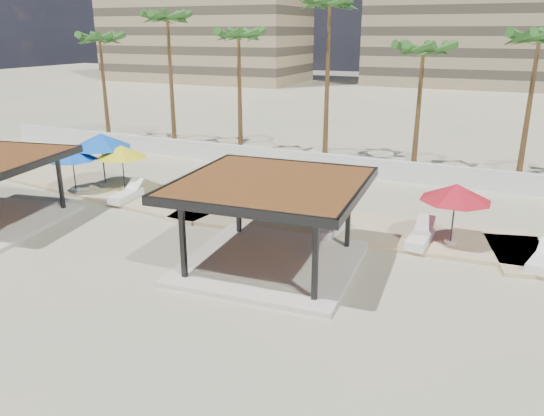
# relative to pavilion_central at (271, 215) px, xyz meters

# --- Properties ---
(ground) EXTENTS (200.00, 200.00, 0.00)m
(ground) POSITION_rel_pavilion_central_xyz_m (-0.67, -2.14, -1.98)
(ground) COLOR tan
(ground) RESTS_ON ground
(promenade) EXTENTS (44.45, 7.97, 0.24)m
(promenade) POSITION_rel_pavilion_central_xyz_m (1.33, 5.52, -1.92)
(promenade) COLOR #C6B284
(promenade) RESTS_ON ground
(boundary_wall) EXTENTS (56.00, 0.30, 1.20)m
(boundary_wall) POSITION_rel_pavilion_central_xyz_m (-0.67, 13.86, -1.38)
(boundary_wall) COLOR silver
(boundary_wall) RESTS_ON ground
(pavilion_central) EXTENTS (6.99, 6.99, 3.32)m
(pavilion_central) POSITION_rel_pavilion_central_xyz_m (0.00, 0.00, 0.00)
(pavilion_central) COLOR beige
(pavilion_central) RESTS_ON ground
(umbrella_a) EXTENTS (2.77, 2.77, 2.36)m
(umbrella_a) POSITION_rel_pavilion_central_xyz_m (-13.44, 3.96, 0.23)
(umbrella_a) COLOR beige
(umbrella_a) RESTS_ON promenade
(umbrella_b) EXTENTS (2.83, 2.83, 2.42)m
(umbrella_b) POSITION_rel_pavilion_central_xyz_m (-11.25, 5.33, 0.28)
(umbrella_b) COLOR beige
(umbrella_b) RESTS_ON promenade
(umbrella_c) EXTENTS (3.72, 3.72, 2.53)m
(umbrella_c) POSITION_rel_pavilion_central_xyz_m (5.94, 4.54, 0.37)
(umbrella_c) COLOR beige
(umbrella_c) RESTS_ON promenade
(umbrella_f) EXTENTS (4.14, 4.14, 2.92)m
(umbrella_f) POSITION_rel_pavilion_central_xyz_m (-12.74, 5.50, 0.71)
(umbrella_f) COLOR beige
(umbrella_f) RESTS_ON promenade
(lounger_a) EXTENTS (0.91, 2.35, 0.87)m
(lounger_a) POSITION_rel_pavilion_central_xyz_m (-9.97, 3.91, -1.59)
(lounger_a) COLOR white
(lounger_a) RESTS_ON promenade
(lounger_b) EXTENTS (0.90, 2.17, 0.80)m
(lounger_b) POSITION_rel_pavilion_central_xyz_m (1.15, 3.71, -1.61)
(lounger_b) COLOR white
(lounger_b) RESTS_ON promenade
(lounger_c) EXTENTS (0.87, 2.33, 0.87)m
(lounger_c) POSITION_rel_pavilion_central_xyz_m (4.79, 4.13, -1.59)
(lounger_c) COLOR white
(lounger_c) RESTS_ON promenade
(lounger_d) EXTENTS (1.15, 2.15, 0.78)m
(lounger_d) POSITION_rel_pavilion_central_xyz_m (9.26, 3.70, -1.62)
(lounger_d) COLOR white
(lounger_d) RESTS_ON promenade
(palm_a) EXTENTS (3.00, 3.00, 8.68)m
(palm_a) POSITION_rel_pavilion_central_xyz_m (-21.67, 16.16, 5.57)
(palm_a) COLOR brown
(palm_a) RESTS_ON ground
(palm_b) EXTENTS (3.00, 3.00, 10.15)m
(palm_b) POSITION_rel_pavilion_central_xyz_m (-15.67, 16.56, 6.95)
(palm_b) COLOR brown
(palm_b) RESTS_ON ground
(palm_c) EXTENTS (3.00, 3.00, 8.98)m
(palm_c) POSITION_rel_pavilion_central_xyz_m (-9.67, 15.96, 5.85)
(palm_c) COLOR brown
(palm_c) RESTS_ON ground
(palm_d) EXTENTS (3.00, 3.00, 10.89)m
(palm_d) POSITION_rel_pavilion_central_xyz_m (-3.67, 16.76, 7.64)
(palm_d) COLOR brown
(palm_d) RESTS_ON ground
(palm_e) EXTENTS (3.00, 3.00, 8.24)m
(palm_e) POSITION_rel_pavilion_central_xyz_m (2.33, 16.26, 5.16)
(palm_e) COLOR brown
(palm_e) RESTS_ON ground
(palm_f) EXTENTS (3.00, 3.00, 8.90)m
(palm_f) POSITION_rel_pavilion_central_xyz_m (8.33, 16.46, 5.77)
(palm_f) COLOR brown
(palm_f) RESTS_ON ground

